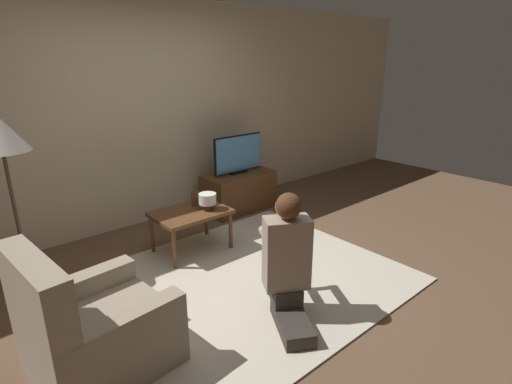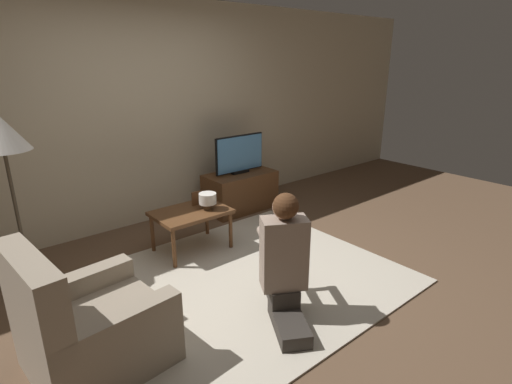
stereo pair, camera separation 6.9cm
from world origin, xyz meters
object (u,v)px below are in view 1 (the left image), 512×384
tv (238,154)px  armchair (94,332)px  coffee_table (191,216)px  person_kneeling (287,259)px  table_lamp (208,200)px  floor_lamp (1,142)px

tv → armchair: bearing=-146.2°
coffee_table → person_kneeling: (-0.06, -1.45, 0.11)m
tv → table_lamp: bearing=-143.6°
floor_lamp → armchair: 1.76m
floor_lamp → table_lamp: floor_lamp is taller
tv → floor_lamp: floor_lamp is taller
coffee_table → tv: bearing=29.6°
floor_lamp → table_lamp: 1.85m
tv → armchair: 3.05m
floor_lamp → person_kneeling: size_ratio=1.50×
tv → floor_lamp: size_ratio=0.49×
table_lamp → tv: bearing=36.4°
tv → coffee_table: size_ratio=0.98×
armchair → table_lamp: bearing=-63.1°
armchair → coffee_table: bearing=-58.2°
tv → table_lamp: 1.22m
armchair → person_kneeling: bearing=-112.6°
tv → floor_lamp: 2.66m
coffee_table → armchair: bearing=-143.1°
armchair → floor_lamp: bearing=-1.6°
floor_lamp → person_kneeling: floor_lamp is taller
tv → coffee_table: 1.35m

